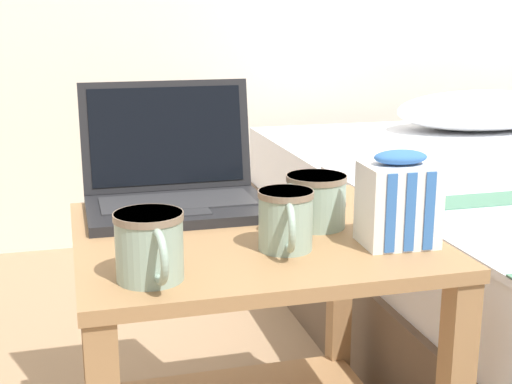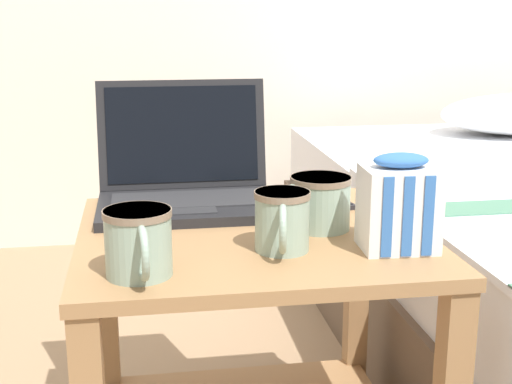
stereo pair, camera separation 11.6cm
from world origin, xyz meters
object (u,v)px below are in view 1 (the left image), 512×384
at_px(laptop, 175,184).
at_px(mug_front_left, 150,243).
at_px(mug_front_right, 286,217).
at_px(cell_phone, 309,198).
at_px(mug_mid_center, 315,199).
at_px(snack_bag, 398,201).

bearing_deg(laptop, mug_front_left, -103.95).
height_order(mug_front_right, cell_phone, mug_front_right).
xyz_separation_m(mug_mid_center, cell_phone, (0.05, 0.17, -0.05)).
height_order(laptop, mug_front_right, laptop).
bearing_deg(cell_phone, mug_front_right, -116.21).
height_order(mug_front_left, mug_front_right, mug_front_left).
xyz_separation_m(laptop, snack_bag, (0.31, -0.31, 0.02)).
bearing_deg(mug_front_right, mug_mid_center, 49.97).
relative_size(mug_front_right, snack_bag, 0.83).
bearing_deg(laptop, cell_phone, -3.83).
height_order(mug_front_right, mug_mid_center, mug_front_right).
distance_m(laptop, mug_mid_center, 0.29).
bearing_deg(mug_front_right, snack_bag, -5.94).
distance_m(snack_bag, cell_phone, 0.30).
height_order(snack_bag, cell_phone, snack_bag).
bearing_deg(cell_phone, mug_mid_center, -105.99).
height_order(mug_front_left, mug_mid_center, mug_front_left).
bearing_deg(mug_mid_center, cell_phone, 74.01).
distance_m(laptop, snack_bag, 0.44).
bearing_deg(mug_front_left, mug_front_right, 18.74).
height_order(mug_front_left, cell_phone, mug_front_left).
xyz_separation_m(laptop, mug_front_left, (-0.09, -0.37, 0.01)).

